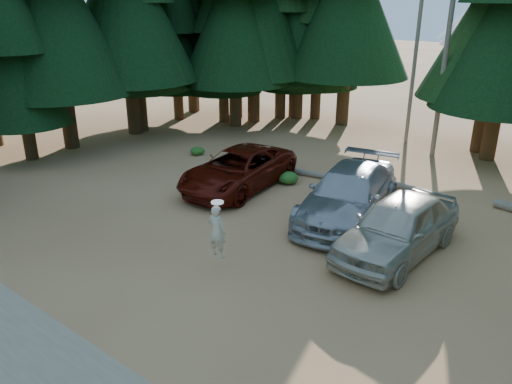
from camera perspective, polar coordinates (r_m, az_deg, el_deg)
ground at (r=15.05m, az=-2.68°, el=-8.38°), size 160.00×160.00×0.00m
forest_belt_north at (r=27.33m, az=18.24°, el=4.51°), size 36.00×7.00×22.00m
forest_belt_west at (r=28.75m, az=-21.41°, el=4.92°), size 6.00×22.00×22.00m
snag_front at (r=25.59m, az=21.18°, el=16.82°), size 0.24×0.24×12.00m
snag_back at (r=27.74m, az=17.85°, el=15.39°), size 0.20×0.20×10.00m
red_pickup at (r=20.64m, az=-2.04°, el=2.62°), size 3.19×6.06×1.62m
silver_minivan_center at (r=18.05m, az=10.53°, el=-0.27°), size 3.64×6.59×1.81m
silver_minivan_right at (r=15.88m, az=15.94°, el=-3.84°), size 2.50×5.50×1.83m
frisbee_player at (r=14.30m, az=-4.48°, el=-4.46°), size 0.61×0.44×1.70m
log_left at (r=21.99m, az=8.17°, el=1.73°), size 3.58×0.82×0.26m
log_mid at (r=22.10m, az=13.37°, el=1.54°), size 3.84×0.92×0.32m
shrub_far_left at (r=21.69m, az=1.70°, el=2.32°), size 1.31×1.31×0.72m
shrub_left at (r=21.36m, az=3.66°, el=1.65°), size 0.89×0.89×0.49m
shrub_center_left at (r=19.54m, az=11.50°, el=-0.41°), size 1.23×1.23×0.68m
shrub_center_right at (r=21.71m, az=13.23°, el=1.58°), size 1.08×1.08×0.59m
shrub_right at (r=19.46m, az=11.60°, el=-0.59°), size 1.14×1.14×0.63m
shrub_edge_west at (r=25.41m, az=-6.72°, el=4.70°), size 0.72×0.72×0.40m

